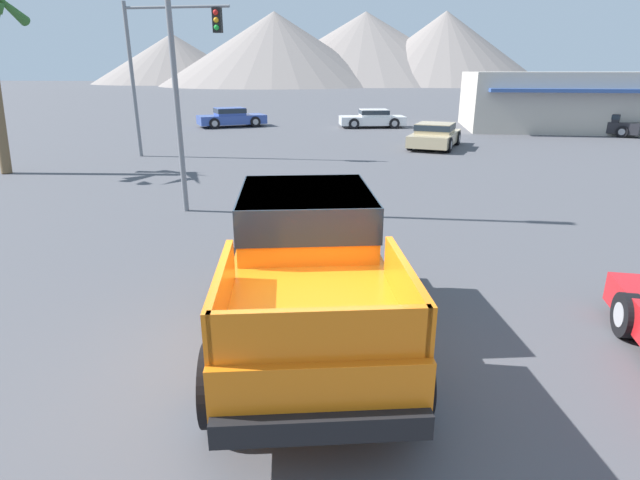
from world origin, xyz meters
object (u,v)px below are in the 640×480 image
parked_car_tan (435,135)px  traffic_light_main (167,50)px  orange_pickup_truck (308,261)px  parked_car_dark (603,123)px  parked_car_blue (231,117)px  parked_car_white (373,118)px

parked_car_tan → traffic_light_main: traffic_light_main is taller
parked_car_tan → traffic_light_main: bearing=-143.6°
orange_pickup_truck → traffic_light_main: (-8.09, 14.13, 3.20)m
parked_car_dark → parked_car_blue: 22.56m
orange_pickup_truck → parked_car_white: 27.03m
parked_car_tan → parked_car_blue: parked_car_blue is taller
parked_car_dark → traffic_light_main: (-21.15, -11.12, 3.68)m
parked_car_white → parked_car_blue: parked_car_blue is taller
parked_car_tan → parked_car_white: size_ratio=1.00×
parked_car_tan → parked_car_white: parked_car_tan is taller
parked_car_tan → traffic_light_main: 12.55m
orange_pickup_truck → parked_car_dark: (13.06, 25.24, -0.48)m
parked_car_blue → parked_car_white: bearing=63.8°
traffic_light_main → parked_car_dark: bearing=27.7°
orange_pickup_truck → parked_car_blue: 27.81m
parked_car_white → parked_car_dark: bearing=-109.7°
parked_car_white → parked_car_blue: bearing=83.4°
parked_car_dark → traffic_light_main: traffic_light_main is taller
parked_car_blue → parked_car_tan: bearing=27.1°
parked_car_tan → traffic_light_main: (-11.15, -4.41, 3.70)m
parked_car_white → parked_car_tan: bearing=-170.6°
orange_pickup_truck → parked_car_white: (-0.28, 27.03, -0.51)m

